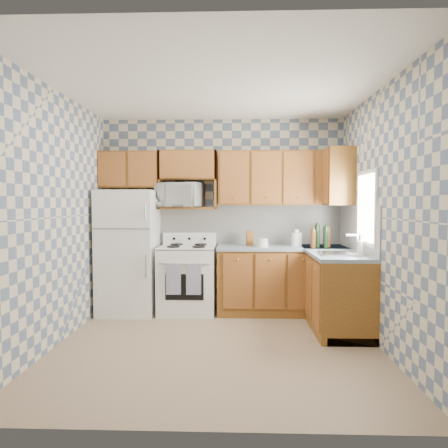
{
  "coord_description": "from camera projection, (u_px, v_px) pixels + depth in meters",
  "views": [
    {
      "loc": [
        0.21,
        -4.15,
        1.51
      ],
      "look_at": [
        0.05,
        0.75,
        1.25
      ],
      "focal_mm": 32.0,
      "sensor_mm": 36.0,
      "label": 1
    }
  ],
  "objects": [
    {
      "name": "floor",
      "position": [
        217.0,
        345.0,
        4.22
      ],
      "size": [
        3.4,
        3.4,
        0.0
      ],
      "primitive_type": "plane",
      "color": "#8F755B",
      "rests_on": "ground"
    },
    {
      "name": "back_wall",
      "position": [
        222.0,
        214.0,
        5.75
      ],
      "size": [
        3.4,
        0.02,
        2.7
      ],
      "primitive_type": "cube",
      "color": "slate",
      "rests_on": "ground"
    },
    {
      "name": "right_wall",
      "position": [
        382.0,
        218.0,
        4.1
      ],
      "size": [
        0.02,
        3.2,
        2.7
      ],
      "primitive_type": "cube",
      "color": "slate",
      "rests_on": "ground"
    },
    {
      "name": "backsplash_back",
      "position": [
        250.0,
        224.0,
        5.73
      ],
      "size": [
        2.6,
        0.02,
        0.56
      ],
      "primitive_type": "cube",
      "color": "white",
      "rests_on": "back_wall"
    },
    {
      "name": "backsplash_right",
      "position": [
        357.0,
        228.0,
        4.9
      ],
      "size": [
        0.02,
        1.6,
        0.56
      ],
      "primitive_type": "cube",
      "color": "white",
      "rests_on": "right_wall"
    },
    {
      "name": "refrigerator",
      "position": [
        129.0,
        252.0,
        5.47
      ],
      "size": [
        0.75,
        0.7,
        1.68
      ],
      "primitive_type": "cube",
      "color": "white",
      "rests_on": "floor"
    },
    {
      "name": "stove_body",
      "position": [
        188.0,
        280.0,
        5.49
      ],
      "size": [
        0.76,
        0.65,
        0.9
      ],
      "primitive_type": "cube",
      "color": "white",
      "rests_on": "floor"
    },
    {
      "name": "cooktop",
      "position": [
        187.0,
        247.0,
        5.46
      ],
      "size": [
        0.76,
        0.65,
        0.02
      ],
      "primitive_type": "cube",
      "color": "silver",
      "rests_on": "stove_body"
    },
    {
      "name": "backguard",
      "position": [
        190.0,
        238.0,
        5.73
      ],
      "size": [
        0.76,
        0.08,
        0.17
      ],
      "primitive_type": "cube",
      "color": "white",
      "rests_on": "cooktop"
    },
    {
      "name": "dish_towel_left",
      "position": [
        173.0,
        279.0,
        5.14
      ],
      "size": [
        0.19,
        0.02,
        0.4
      ],
      "primitive_type": "cube",
      "color": "navy",
      "rests_on": "stove_body"
    },
    {
      "name": "dish_towel_right",
      "position": [
        194.0,
        279.0,
        5.14
      ],
      "size": [
        0.19,
        0.02,
        0.4
      ],
      "primitive_type": "cube",
      "color": "navy",
      "rests_on": "stove_body"
    },
    {
      "name": "base_cabinets_back",
      "position": [
        282.0,
        281.0,
        5.47
      ],
      "size": [
        1.75,
        0.6,
        0.88
      ],
      "primitive_type": "cube",
      "color": "#5F3515",
      "rests_on": "floor"
    },
    {
      "name": "base_cabinets_right",
      "position": [
        333.0,
        289.0,
        4.95
      ],
      "size": [
        0.6,
        1.6,
        0.88
      ],
      "primitive_type": "cube",
      "color": "#5F3515",
      "rests_on": "floor"
    },
    {
      "name": "countertop_back",
      "position": [
        282.0,
        248.0,
        5.44
      ],
      "size": [
        1.77,
        0.63,
        0.04
      ],
      "primitive_type": "cube",
      "color": "slate",
      "rests_on": "base_cabinets_back"
    },
    {
      "name": "countertop_right",
      "position": [
        333.0,
        252.0,
        4.93
      ],
      "size": [
        0.63,
        1.6,
        0.04
      ],
      "primitive_type": "cube",
      "color": "slate",
      "rests_on": "base_cabinets_right"
    },
    {
      "name": "upper_cabinets_back",
      "position": [
        281.0,
        178.0,
        5.53
      ],
      "size": [
        1.75,
        0.33,
        0.74
      ],
      "primitive_type": "cube",
      "color": "#5F3515",
      "rests_on": "back_wall"
    },
    {
      "name": "upper_cabinets_fridge",
      "position": [
        130.0,
        170.0,
        5.59
      ],
      "size": [
        0.82,
        0.33,
        0.5
      ],
      "primitive_type": "cube",
      "color": "#5F3515",
      "rests_on": "back_wall"
    },
    {
      "name": "upper_cabinets_right",
      "position": [
        336.0,
        177.0,
        5.32
      ],
      "size": [
        0.33,
        0.7,
        0.74
      ],
      "primitive_type": "cube",
      "color": "#5F3515",
      "rests_on": "right_wall"
    },
    {
      "name": "microwave_shelf",
      "position": [
        189.0,
        208.0,
        5.6
      ],
      "size": [
        0.8,
        0.33,
        0.03
      ],
      "primitive_type": "cube",
      "color": "#5F3515",
      "rests_on": "back_wall"
    },
    {
      "name": "microwave",
      "position": [
        180.0,
        195.0,
        5.53
      ],
      "size": [
        0.69,
        0.55,
        0.34
      ],
      "primitive_type": "imported",
      "rotation": [
        0.0,
        0.0,
        -0.25
      ],
      "color": "white",
      "rests_on": "microwave_shelf"
    },
    {
      "name": "sink",
      "position": [
        341.0,
        254.0,
        4.58
      ],
      "size": [
        0.48,
        0.4,
        0.03
      ],
      "primitive_type": "cube",
      "color": "#B7B7BC",
      "rests_on": "countertop_right"
    },
    {
      "name": "window",
      "position": [
        366.0,
        208.0,
        4.54
      ],
      "size": [
        0.02,
        0.66,
        0.86
      ],
      "primitive_type": "cube",
      "color": "silver",
      "rests_on": "right_wall"
    },
    {
      "name": "bottle_0",
      "position": [
        317.0,
        236.0,
        5.27
      ],
      "size": [
        0.07,
        0.07,
        0.3
      ],
      "primitive_type": "cylinder",
      "color": "black",
      "rests_on": "countertop_back"
    },
    {
      "name": "bottle_1",
      "position": [
        326.0,
        237.0,
        5.21
      ],
      "size": [
        0.07,
        0.07,
        0.28
      ],
      "primitive_type": "cylinder",
      "color": "black",
      "rests_on": "countertop_back"
    },
    {
      "name": "bottle_2",
      "position": [
        328.0,
        237.0,
        5.31
      ],
      "size": [
        0.07,
        0.07,
        0.26
      ],
      "primitive_type": "cylinder",
      "color": "#532B13",
      "rests_on": "countertop_back"
    },
    {
      "name": "bottle_3",
      "position": [
        313.0,
        239.0,
        5.2
      ],
      "size": [
        0.07,
        0.07,
        0.24
      ],
      "primitive_type": "cylinder",
      "color": "#532B13",
      "rests_on": "countertop_back"
    },
    {
      "name": "knife_block",
      "position": [
        250.0,
        238.0,
        5.53
      ],
      "size": [
        0.1,
        0.1,
        0.2
      ],
      "primitive_type": "cube",
      "rotation": [
        0.0,
        0.0,
        0.14
      ],
      "color": "brown",
      "rests_on": "countertop_back"
    },
    {
      "name": "electric_kettle",
      "position": [
        297.0,
        240.0,
        5.42
      ],
      "size": [
        0.14,
        0.14,
        0.18
      ],
      "primitive_type": "cylinder",
      "color": "white",
      "rests_on": "countertop_back"
    },
    {
      "name": "food_containers",
      "position": [
        262.0,
        243.0,
        5.33
      ],
      "size": [
        0.17,
        0.17,
        0.11
      ],
      "primitive_type": null,
      "color": "beige",
      "rests_on": "countertop_back"
    },
    {
      "name": "soap_bottle",
      "position": [
        360.0,
        249.0,
        4.38
      ],
      "size": [
        0.06,
        0.06,
        0.17
      ],
      "primitive_type": "cylinder",
      "color": "beige",
      "rests_on": "countertop_right"
    }
  ]
}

